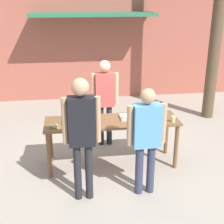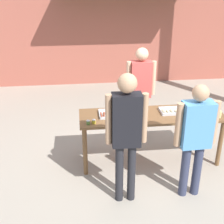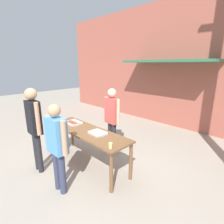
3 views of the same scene
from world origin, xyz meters
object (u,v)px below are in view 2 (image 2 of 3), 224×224
Objects in this scene: condiment_jar_mustard at (88,122)px; person_server_behind_table at (141,85)px; food_tray_buns at (171,111)px; condiment_jar_ketchup at (94,122)px; food_tray_sausages at (112,114)px; person_customer_holding_hotdog at (126,128)px; person_customer_with_cup at (196,133)px; beer_cup at (219,114)px.

person_server_behind_table is at bearing 46.86° from condiment_jar_mustard.
food_tray_buns is 1.28m from condiment_jar_ketchup.
food_tray_sausages is 0.22× the size of person_customer_holding_hotdog.
food_tray_sausages is 6.42× the size of condiment_jar_mustard.
condiment_jar_mustard is 0.08m from condiment_jar_ketchup.
condiment_jar_ketchup is 0.04× the size of person_customer_with_cup.
person_server_behind_table is at bearing -79.52° from person_customer_with_cup.
condiment_jar_ketchup is at bearing 179.74° from beer_cup.
person_customer_with_cup is at bearing -132.95° from beer_cup.
food_tray_buns is at bearing -0.02° from food_tray_sausages.
condiment_jar_ketchup is (-1.25, -0.27, 0.01)m from food_tray_buns.
condiment_jar_ketchup is at bearing -168.02° from food_tray_buns.
person_customer_with_cup reaches higher than condiment_jar_ketchup.
person_server_behind_table is at bearing -105.75° from person_customer_holding_hotdog.
beer_cup is at bearing -21.82° from food_tray_buns.
person_server_behind_table reaches higher than person_customer_with_cup.
person_server_behind_table reaches higher than condiment_jar_ketchup.
person_customer_holding_hotdog is (-0.88, -0.97, 0.26)m from food_tray_buns.
condiment_jar_mustard is 1.00× the size of condiment_jar_ketchup.
condiment_jar_ketchup is 0.84m from person_customer_holding_hotdog.
food_tray_buns is 0.74m from beer_cup.
person_server_behind_table is 0.93× the size of person_customer_holding_hotdog.
condiment_jar_mustard is 0.04× the size of person_customer_with_cup.
person_server_behind_table is (-1.03, 1.05, 0.14)m from beer_cup.
person_customer_holding_hotdog is at bearing -56.39° from condiment_jar_mustard.
food_tray_sausages is 1.00m from person_server_behind_table.
condiment_jar_ketchup reaches higher than food_tray_sausages.
food_tray_buns is at bearing 158.18° from beer_cup.
condiment_jar_mustard is 2.02m from beer_cup.
beer_cup is at bearing 0.18° from condiment_jar_mustard.
beer_cup reaches higher than condiment_jar_mustard.
food_tray_buns is at bearing -130.81° from person_customer_holding_hotdog.
person_customer_holding_hotdog reaches higher than food_tray_buns.
condiment_jar_ketchup is at bearing -129.55° from person_server_behind_table.
condiment_jar_mustard is 0.04× the size of person_server_behind_table.
food_tray_buns is 0.20× the size of person_customer_holding_hotdog.
person_server_behind_table is 1.78m from person_customer_with_cup.
beer_cup reaches higher than condiment_jar_ketchup.
person_server_behind_table is (-0.34, 0.78, 0.17)m from food_tray_buns.
condiment_jar_ketchup is (-0.30, -0.27, 0.02)m from food_tray_sausages.
beer_cup is (1.63, -0.27, 0.04)m from food_tray_sausages.
person_customer_holding_hotdog is (-1.56, -0.70, 0.23)m from beer_cup.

